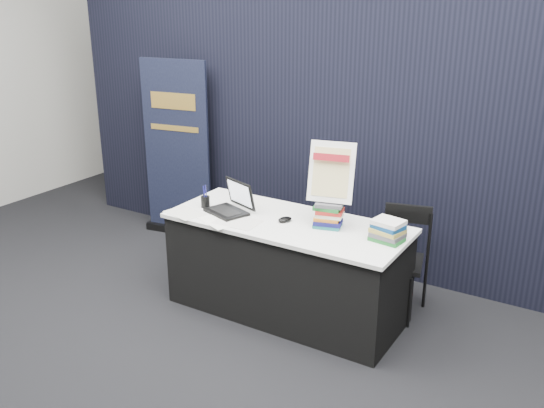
{
  "coord_description": "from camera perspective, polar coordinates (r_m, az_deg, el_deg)",
  "views": [
    {
      "loc": [
        2.09,
        -3.05,
        2.38
      ],
      "look_at": [
        -0.13,
        0.55,
        0.86
      ],
      "focal_mm": 40.0,
      "sensor_mm": 36.0,
      "label": 1
    }
  ],
  "objects": [
    {
      "name": "brochure_mid",
      "position": [
        4.48,
        -4.96,
        -1.6
      ],
      "size": [
        0.36,
        0.31,
        0.0
      ],
      "primitive_type": "cube",
      "rotation": [
        0.0,
        0.0,
        -0.38
      ],
      "color": "white",
      "rests_on": "display_table"
    },
    {
      "name": "display_table",
      "position": [
        4.62,
        1.38,
        -5.93
      ],
      "size": [
        1.8,
        0.75,
        0.75
      ],
      "color": "black",
      "rests_on": "floor"
    },
    {
      "name": "info_sign",
      "position": [
        4.27,
        5.6,
        2.94
      ],
      "size": [
        0.34,
        0.2,
        0.44
      ],
      "rotation": [
        0.0,
        0.0,
        0.24
      ],
      "color": "black",
      "rests_on": "book_stack_tall"
    },
    {
      "name": "brochure_right",
      "position": [
        4.45,
        -3.26,
        -1.7
      ],
      "size": [
        0.33,
        0.24,
        0.0
      ],
      "primitive_type": "cube",
      "rotation": [
        0.0,
        0.0,
        0.04
      ],
      "color": "silver",
      "rests_on": "display_table"
    },
    {
      "name": "wall_back",
      "position": [
        7.38,
        15.57,
        14.19
      ],
      "size": [
        8.0,
        0.02,
        3.5
      ],
      "primitive_type": "cube",
      "color": "#AAA8A1",
      "rests_on": "floor"
    },
    {
      "name": "laptop",
      "position": [
        4.64,
        -4.02,
        -0.06
      ],
      "size": [
        0.37,
        0.35,
        0.24
      ],
      "rotation": [
        0.0,
        0.0,
        -0.34
      ],
      "color": "black",
      "rests_on": "display_table"
    },
    {
      "name": "pen_cup",
      "position": [
        4.76,
        -6.29,
        0.21
      ],
      "size": [
        0.08,
        0.08,
        0.09
      ],
      "primitive_type": "cylinder",
      "rotation": [
        0.0,
        0.0,
        -0.22
      ],
      "color": "black",
      "rests_on": "display_table"
    },
    {
      "name": "stacking_chair",
      "position": [
        4.71,
        11.89,
        -4.75
      ],
      "size": [
        0.45,
        0.46,
        0.82
      ],
      "rotation": [
        0.0,
        0.0,
        0.25
      ],
      "color": "black",
      "rests_on": "floor"
    },
    {
      "name": "drape_partition",
      "position": [
        5.23,
        7.31,
        6.59
      ],
      "size": [
        6.0,
        0.08,
        2.4
      ],
      "primitive_type": "cube",
      "color": "black",
      "rests_on": "floor"
    },
    {
      "name": "pullup_banner",
      "position": [
        6.05,
        -8.92,
        4.15
      ],
      "size": [
        0.75,
        0.22,
        1.75
      ],
      "rotation": [
        0.0,
        0.0,
        0.17
      ],
      "color": "black",
      "rests_on": "floor"
    },
    {
      "name": "floor",
      "position": [
        4.39,
        -2.38,
        -13.01
      ],
      "size": [
        8.0,
        8.0,
        0.0
      ],
      "primitive_type": "plane",
      "color": "black",
      "rests_on": "ground"
    },
    {
      "name": "book_stack_tall",
      "position": [
        4.34,
        5.29,
        -1.0
      ],
      "size": [
        0.23,
        0.19,
        0.19
      ],
      "rotation": [
        0.0,
        0.0,
        0.25
      ],
      "color": "#1C6D6C",
      "rests_on": "display_table"
    },
    {
      "name": "brochure_left",
      "position": [
        4.67,
        -8.23,
        -0.82
      ],
      "size": [
        0.33,
        0.27,
        0.0
      ],
      "primitive_type": "cube",
      "rotation": [
        0.0,
        0.0,
        -0.23
      ],
      "color": "silver",
      "rests_on": "display_table"
    },
    {
      "name": "mouse",
      "position": [
        4.45,
        1.22,
        -1.46
      ],
      "size": [
        0.11,
        0.13,
        0.04
      ],
      "primitive_type": "ellipsoid",
      "rotation": [
        0.0,
        0.0,
        -0.42
      ],
      "color": "black",
      "rests_on": "display_table"
    },
    {
      "name": "book_stack_short",
      "position": [
        4.18,
        10.75,
        -2.44
      ],
      "size": [
        0.23,
        0.2,
        0.15
      ],
      "rotation": [
        0.0,
        0.0,
        -0.21
      ],
      "color": "#1C6A28",
      "rests_on": "display_table"
    }
  ]
}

